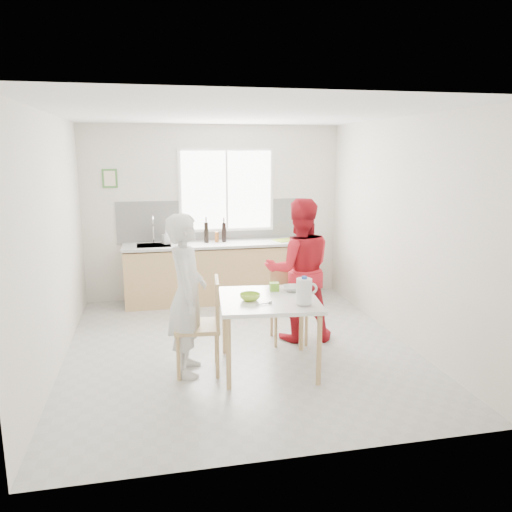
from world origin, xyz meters
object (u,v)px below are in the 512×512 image
Objects in this scene: wine_bottle_b at (224,232)px; chair_far at (288,299)px; bowl_white at (292,288)px; chair_left at (205,321)px; wine_bottle_a at (206,232)px; person_white at (187,295)px; dining_table at (268,305)px; person_red at (299,270)px; bowl_green at (250,297)px; milk_jug at (304,291)px.

chair_far is at bearing -74.56° from wine_bottle_b.
bowl_white is (-0.11, -0.56, 0.30)m from chair_far.
wine_bottle_a is (0.31, 2.57, 0.53)m from chair_left.
person_white reaches higher than chair_far.
person_red reaches higher than dining_table.
bowl_green reaches higher than bowl_white.
milk_jug reaches higher than bowl_green.
milk_jug is at bearing -77.53° from wine_bottle_a.
person_white reaches higher than chair_left.
chair_left is 3.35× the size of wine_bottle_b.
bowl_green is 2.69m from wine_bottle_b.
chair_left is 1.04m from bowl_white.
chair_far is 1.49m from person_white.
person_white is (-0.17, 0.02, 0.29)m from chair_left.
bowl_white is at bearing -77.72° from person_white.
dining_table is 0.66× the size of person_white.
chair_left reaches higher than chair_far.
milk_jug is (-0.14, -1.09, 0.42)m from chair_far.
wine_bottle_b is at bearing 87.42° from bowl_green.
person_red is at bearing -63.53° from wine_bottle_a.
person_red is (0.14, -0.00, 0.36)m from chair_far.
bowl_white is 0.80× the size of milk_jug.
milk_jug is (0.96, -0.38, 0.38)m from chair_left.
person_white is 7.63× the size of bowl_white.
milk_jug reaches higher than chair_left.
dining_table is 3.72× the size of wine_bottle_b.
milk_jug is at bearing -103.41° from person_white.
bowl_green is at bearing 52.17° from person_red.
person_red is 5.47× the size of wine_bottle_a.
dining_table is 0.41m from bowl_white.
person_white is 1.18m from bowl_white.
bowl_green is (-0.64, -0.81, 0.31)m from chair_far.
dining_table is at bearing -90.00° from person_white.
bowl_green is (-0.20, -0.03, 0.11)m from dining_table.
person_white is at bearing 169.79° from bowl_green.
person_white is at bearing -173.52° from bowl_white.
chair_far is at bearing -55.59° from person_white.
milk_jug is at bearing -82.71° from wine_bottle_b.
wine_bottle_b is at bearing -10.74° from person_white.
chair_left is 0.57× the size of person_red.
chair_far is 0.39m from person_red.
wine_bottle_a is at bearing -179.34° from wine_bottle_b.
chair_far is 3.11× the size of wine_bottle_b.
person_white is 6.07× the size of milk_jug.
milk_jug is (0.29, -0.31, 0.23)m from dining_table.
dining_table is 1.20× the size of chair_far.
chair_left is at bearing 168.17° from bowl_green.
person_red is (1.41, 0.69, 0.03)m from person_white.
bowl_green is at bearing -92.58° from wine_bottle_b.
bowl_green is at bearing 83.98° from chair_left.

